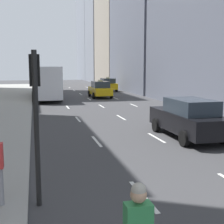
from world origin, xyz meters
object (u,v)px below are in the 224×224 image
city_bus (45,81)px  traffic_light_pole (36,103)px  taxi_lead (108,85)px  sedan_black_near (188,118)px  taxi_second (100,89)px

city_bus → traffic_light_pole: bearing=-92.5°
taxi_lead → sedan_black_near: taxi_lead is taller
traffic_light_pole → taxi_lead: bearing=74.1°
taxi_lead → taxi_second: 8.89m
taxi_lead → traffic_light_pole: size_ratio=1.22×
taxi_second → city_bus: city_bus is taller
sedan_black_near → traffic_light_pole: size_ratio=1.36×
taxi_lead → taxi_second: size_ratio=1.00×
taxi_lead → traffic_light_pole: (-9.55, -33.51, 1.53)m
taxi_second → traffic_light_pole: size_ratio=1.22×
taxi_lead → taxi_second: same height
city_bus → traffic_light_pole: (-1.14, -25.73, 0.62)m
taxi_lead → city_bus: city_bus is taller
taxi_lead → traffic_light_pole: traffic_light_pole is taller
city_bus → taxi_second: bearing=-6.7°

